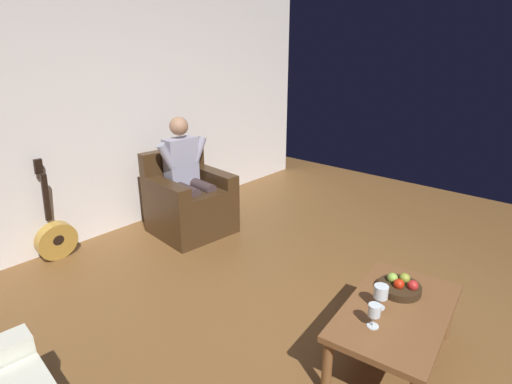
% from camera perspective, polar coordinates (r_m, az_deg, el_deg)
% --- Properties ---
extents(ground_plane, '(7.49, 7.49, 0.00)m').
position_cam_1_polar(ground_plane, '(3.08, 16.74, -20.80)').
color(ground_plane, brown).
extents(wall_back, '(6.18, 0.06, 2.73)m').
position_cam_1_polar(wall_back, '(4.60, -20.05, 11.17)').
color(wall_back, silver).
rests_on(wall_back, ground).
extents(armchair, '(0.84, 0.82, 0.90)m').
position_cam_1_polar(armchair, '(4.54, -9.38, -1.53)').
color(armchair, '#3D2815').
rests_on(armchair, ground).
extents(person_seated, '(0.61, 0.59, 1.27)m').
position_cam_1_polar(person_seated, '(4.42, -9.56, 2.65)').
color(person_seated, '#9797AB').
rests_on(person_seated, ground).
extents(coffee_table, '(1.09, 0.70, 0.43)m').
position_cam_1_polar(coffee_table, '(2.81, 19.11, -16.22)').
color(coffee_table, brown).
rests_on(coffee_table, ground).
extents(guitar, '(0.38, 0.21, 1.00)m').
position_cam_1_polar(guitar, '(4.39, -26.34, -5.74)').
color(guitar, '#B58835').
rests_on(guitar, ground).
extents(wine_glass_near, '(0.07, 0.07, 0.15)m').
position_cam_1_polar(wine_glass_near, '(2.52, 16.31, -15.88)').
color(wine_glass_near, silver).
rests_on(wine_glass_near, coffee_table).
extents(wine_glass_far, '(0.09, 0.09, 0.16)m').
position_cam_1_polar(wine_glass_far, '(2.69, 17.15, -13.43)').
color(wine_glass_far, silver).
rests_on(wine_glass_far, coffee_table).
extents(fruit_bowl, '(0.28, 0.28, 0.11)m').
position_cam_1_polar(fruit_bowl, '(2.93, 19.61, -12.39)').
color(fruit_bowl, '#342515').
rests_on(fruit_bowl, coffee_table).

